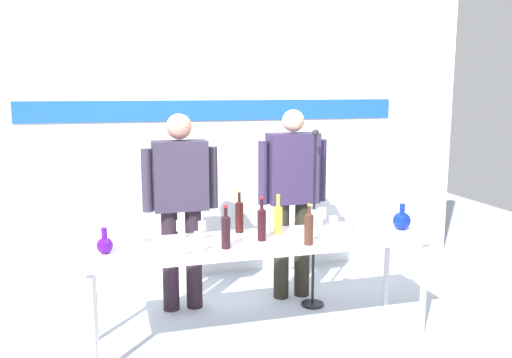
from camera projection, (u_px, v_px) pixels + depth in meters
The scene contains 24 objects.
ground_plane at pixel (261, 336), 4.18m from camera, with size 10.00×10.00×0.00m, color #A9B3BF.
back_wall at pixel (217, 129), 5.42m from camera, with size 5.42×0.11×3.00m.
display_table at pixel (261, 247), 4.06m from camera, with size 2.60×0.66×0.78m.
decanter_blue_left at pixel (105, 245), 3.70m from camera, with size 0.11×0.11×0.18m.
decanter_blue_right at pixel (402, 220), 4.33m from camera, with size 0.14×0.14×0.21m.
presenter_left at pixel (181, 198), 4.55m from camera, with size 0.64×0.22×1.70m.
presenter_right at pixel (292, 191), 4.83m from camera, with size 0.64×0.22×1.72m.
wine_bottle_0 at pixel (226, 230), 3.81m from camera, with size 0.07×0.07×0.32m.
wine_bottle_1 at pixel (239, 215), 4.23m from camera, with size 0.07×0.07×0.34m.
wine_bottle_2 at pixel (278, 218), 4.20m from camera, with size 0.07×0.07×0.31m.
wine_bottle_3 at pixel (262, 223), 4.00m from camera, with size 0.07×0.07×0.34m.
wine_bottle_4 at pixel (309, 227), 3.90m from camera, with size 0.07×0.07×0.30m.
wine_glass_left_0 at pixel (180, 242), 3.61m from camera, with size 0.07×0.07×0.15m.
wine_glass_left_1 at pixel (180, 226), 4.04m from camera, with size 0.06×0.06×0.15m.
wine_glass_left_2 at pixel (202, 226), 4.03m from camera, with size 0.06×0.06×0.14m.
wine_glass_left_3 at pixel (136, 230), 3.89m from camera, with size 0.07×0.07×0.16m.
wine_glass_left_4 at pixel (198, 238), 3.69m from camera, with size 0.06×0.06×0.16m.
wine_glass_right_0 at pixel (360, 225), 4.07m from camera, with size 0.06×0.06×0.14m.
wine_glass_right_1 at pixel (316, 216), 4.29m from camera, with size 0.07×0.07×0.17m.
wine_glass_right_2 at pixel (349, 217), 4.32m from camera, with size 0.06×0.06×0.14m.
wine_glass_right_3 at pixel (333, 222), 4.09m from camera, with size 0.07×0.07×0.17m.
wine_glass_right_4 at pixel (322, 213), 4.40m from camera, with size 0.07×0.07×0.16m.
wine_glass_right_5 at pixel (318, 222), 4.09m from camera, with size 0.07×0.07×0.17m.
microphone_stand at pixel (313, 248), 4.69m from camera, with size 0.20×0.20×1.57m.
Camera 1 is at (-1.12, -3.75, 1.90)m, focal length 37.63 mm.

